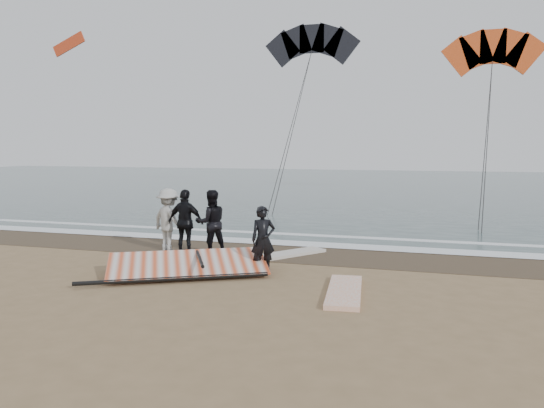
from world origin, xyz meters
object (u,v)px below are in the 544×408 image
at_px(board_cream, 290,254).
at_px(sail_rig, 188,266).
at_px(man_main, 263,240).
at_px(board_white, 344,291).

height_order(board_cream, sail_rig, sail_rig).
distance_m(man_main, board_cream, 2.33).
relative_size(man_main, board_cream, 0.73).
distance_m(man_main, sail_rig, 1.94).
height_order(man_main, sail_rig, man_main).
xyz_separation_m(board_white, board_cream, (-2.12, 3.51, -0.00)).
bearing_deg(sail_rig, man_main, 21.64).
xyz_separation_m(man_main, board_cream, (0.10, 2.19, -0.78)).
bearing_deg(board_cream, man_main, -56.37).
xyz_separation_m(man_main, sail_rig, (-1.71, -0.68, -0.64)).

